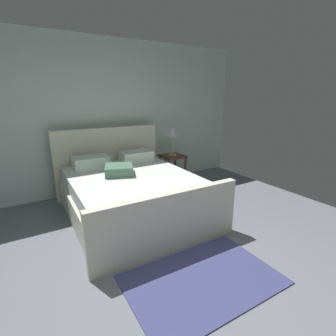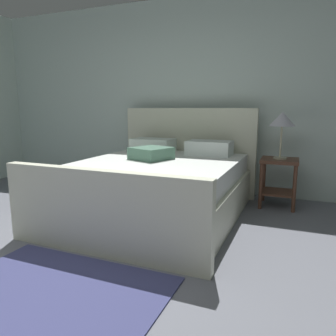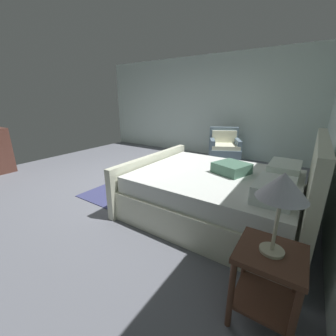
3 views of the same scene
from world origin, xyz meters
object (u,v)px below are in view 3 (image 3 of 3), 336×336
(bed, at_px, (219,193))
(armchair, at_px, (224,150))
(nightstand_right, at_px, (267,275))
(table_lamp_right, at_px, (283,188))

(bed, distance_m, armchair, 2.70)
(nightstand_right, bearing_deg, armchair, -156.87)
(bed, distance_m, table_lamp_right, 1.67)
(bed, distance_m, nightstand_right, 1.51)
(bed, xyz_separation_m, table_lamp_right, (1.27, 0.82, 0.72))
(bed, relative_size, nightstand_right, 3.88)
(bed, height_order, armchair, bed)
(bed, relative_size, armchair, 2.40)
(bed, bearing_deg, nightstand_right, 32.83)
(bed, bearing_deg, table_lamp_right, 32.83)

